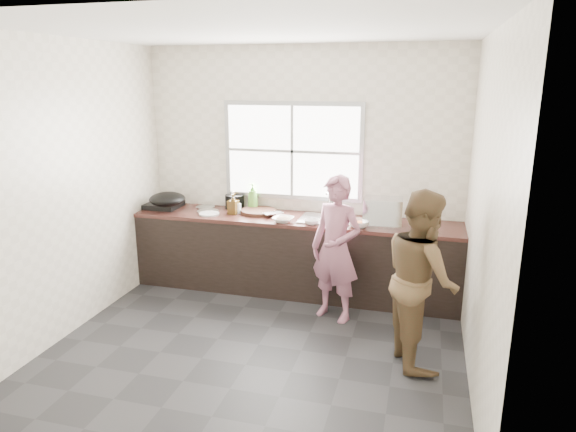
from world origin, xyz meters
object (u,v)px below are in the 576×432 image
(cutting_board, at_px, (258,211))
(bowl_crabs, at_px, (359,224))
(bottle_brown_tall, at_px, (233,205))
(glass_jar, at_px, (238,208))
(woman, at_px, (336,253))
(dish_rack, at_px, (383,212))
(bowl_mince, at_px, (283,220))
(black_pot, at_px, (235,202))
(bowl_held, at_px, (312,221))
(wok, at_px, (167,199))
(bottle_green, at_px, (253,196))
(person_side, at_px, (421,278))
(pot_lid_right, at_px, (208,211))
(pot_lid_left, at_px, (205,207))
(plate_food, at_px, (209,214))
(burner, at_px, (164,205))
(bottle_brown_short, at_px, (234,201))

(cutting_board, bearing_deg, bowl_crabs, -12.84)
(bottle_brown_tall, height_order, glass_jar, bottle_brown_tall)
(woman, distance_m, dish_rack, 0.70)
(bowl_mince, distance_m, black_pot, 0.84)
(bowl_held, height_order, wok, wok)
(bowl_held, bearing_deg, bottle_green, 151.28)
(person_side, relative_size, cutting_board, 3.75)
(woman, distance_m, bowl_mince, 0.75)
(black_pot, height_order, glass_jar, black_pot)
(bowl_crabs, distance_m, pot_lid_right, 1.77)
(pot_lid_left, bearing_deg, dish_rack, -6.64)
(bowl_mince, xyz_separation_m, bowl_crabs, (0.80, 0.02, 0.00))
(pot_lid_left, height_order, pot_lid_right, pot_lid_right)
(bowl_mince, height_order, pot_lid_left, bowl_mince)
(bottle_green, xyz_separation_m, wok, (-0.93, -0.32, -0.02))
(bowl_crabs, distance_m, plate_food, 1.69)
(wok, bearing_deg, cutting_board, 9.35)
(glass_jar, bearing_deg, bottle_brown_tall, -137.40)
(bowl_crabs, xyz_separation_m, plate_food, (-1.69, 0.06, -0.02))
(cutting_board, relative_size, bottle_brown_tall, 1.88)
(bottle_green, bearing_deg, cutting_board, -52.57)
(bowl_mince, bearing_deg, wok, 175.30)
(plate_food, bearing_deg, bottle_green, 42.18)
(burner, bearing_deg, bowl_crabs, -5.70)
(cutting_board, bearing_deg, black_pot, 156.12)
(black_pot, relative_size, dish_rack, 0.56)
(glass_jar, xyz_separation_m, pot_lid_right, (-0.35, -0.03, -0.05))
(woman, bearing_deg, bottle_brown_short, 171.51)
(person_side, distance_m, glass_jar, 2.37)
(bottle_green, xyz_separation_m, pot_lid_right, (-0.46, -0.25, -0.15))
(bowl_held, distance_m, bottle_brown_tall, 0.97)
(person_side, xyz_separation_m, wok, (-2.87, 1.07, 0.25))
(woman, distance_m, pot_lid_left, 1.86)
(bowl_mince, relative_size, plate_food, 0.97)
(person_side, distance_m, bottle_green, 2.41)
(bottle_green, distance_m, bottle_brown_short, 0.24)
(bottle_green, relative_size, glass_jar, 2.75)
(plate_food, xyz_separation_m, pot_lid_right, (-0.07, 0.11, -0.00))
(cutting_board, xyz_separation_m, bowl_held, (0.69, -0.29, 0.01))
(bowl_mince, xyz_separation_m, black_pot, (-0.72, 0.44, 0.05))
(glass_jar, xyz_separation_m, wok, (-0.82, -0.11, 0.08))
(bottle_brown_short, relative_size, pot_lid_right, 0.72)
(bowl_mince, distance_m, wok, 1.42)
(bottle_brown_tall, relative_size, glass_jar, 1.87)
(glass_jar, bearing_deg, bottle_brown_short, 120.25)
(bottle_brown_short, bearing_deg, bowl_held, -22.96)
(person_side, relative_size, glass_jar, 13.20)
(bottle_brown_tall, height_order, burner, bottle_brown_tall)
(bowl_crabs, bearing_deg, dish_rack, 26.71)
(bottle_brown_tall, bearing_deg, bowl_mince, -16.41)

